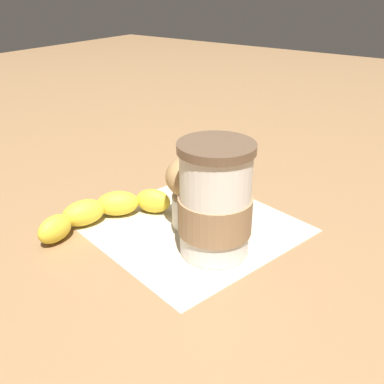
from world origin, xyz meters
name	(u,v)px	position (x,y,z in m)	size (l,w,h in m)	color
ground_plane	(192,227)	(0.00, 0.00, 0.00)	(3.00, 3.00, 0.00)	#936D47
paper_napkin	(192,226)	(0.00, 0.00, 0.00)	(0.24, 0.24, 0.00)	beige
coffee_cup	(215,203)	(-0.06, 0.03, 0.07)	(0.09, 0.09, 0.14)	silver
muffin	(195,188)	(0.00, -0.01, 0.05)	(0.08, 0.08, 0.10)	white
banana	(103,210)	(0.10, 0.06, 0.02)	(0.11, 0.18, 0.03)	yellow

